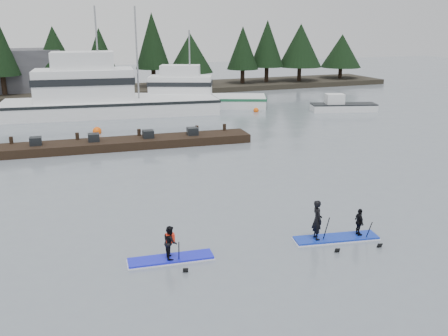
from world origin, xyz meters
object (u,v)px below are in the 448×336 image
object	(u,v)px
fishing_boat_medium	(193,101)
paddleboard_solo	(171,249)
paddleboard_duo	(334,227)
floating_dock	(126,143)
fishing_boat_large	(105,106)

from	to	relation	value
fishing_boat_medium	paddleboard_solo	distance (m)	32.44
fishing_boat_medium	paddleboard_duo	distance (m)	31.54
floating_dock	paddleboard_duo	bearing A→B (deg)	-70.30
paddleboard_duo	fishing_boat_medium	bearing A→B (deg)	91.99
paddleboard_solo	floating_dock	bearing A→B (deg)	90.96
floating_dock	fishing_boat_large	bearing A→B (deg)	91.97
fishing_boat_medium	paddleboard_duo	world-z (taller)	fishing_boat_medium
fishing_boat_large	floating_dock	xyz separation A→B (m)	(-0.59, -12.58, -0.51)
fishing_boat_large	paddleboard_solo	bearing A→B (deg)	-86.34
fishing_boat_medium	paddleboard_duo	size ratio (longest dim) A/B	4.11
fishing_boat_medium	floating_dock	size ratio (longest dim) A/B	0.82
floating_dock	paddleboard_solo	world-z (taller)	paddleboard_solo
fishing_boat_large	paddleboard_duo	distance (m)	30.09
fishing_boat_large	floating_dock	size ratio (longest dim) A/B	1.14
fishing_boat_large	fishing_boat_medium	bearing A→B (deg)	17.10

